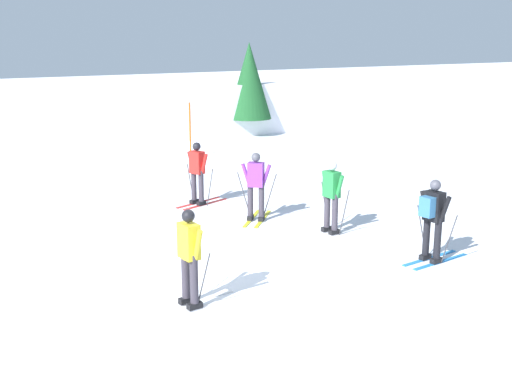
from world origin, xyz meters
TOP-DOWN VIEW (x-y plane):
  - ground_plane at (0.00, 0.00)m, footprint 120.00×120.00m
  - far_snow_ridge at (0.00, 19.68)m, footprint 80.00×9.95m
  - skier_black at (3.64, -1.53)m, footprint 1.63×1.00m
  - skier_green at (3.12, 1.08)m, footprint 1.61×1.00m
  - skier_yellow at (-1.48, -1.04)m, footprint 1.63×1.00m
  - skier_purple at (2.18, 2.88)m, footprint 1.38×1.41m
  - skier_red at (1.64, 5.03)m, footprint 1.64×0.96m
  - trail_marker_pole at (4.50, 11.49)m, footprint 0.07×0.07m
  - conifer_far_left at (9.10, 14.94)m, footprint 1.99×1.99m

SIDE VIEW (x-z plane):
  - ground_plane at x=0.00m, z-range 0.00..0.00m
  - skier_yellow at x=-1.48m, z-range 0.06..1.77m
  - skier_red at x=1.64m, z-range 0.06..1.77m
  - skier_green at x=3.12m, z-range 0.06..1.77m
  - skier_purple at x=2.18m, z-range 0.06..1.77m
  - skier_black at x=3.64m, z-range 0.10..1.81m
  - trail_marker_pole at x=4.50m, z-range 0.00..2.05m
  - far_snow_ridge at x=0.00m, z-range 0.00..2.31m
  - conifer_far_left at x=9.10m, z-range 0.39..4.56m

